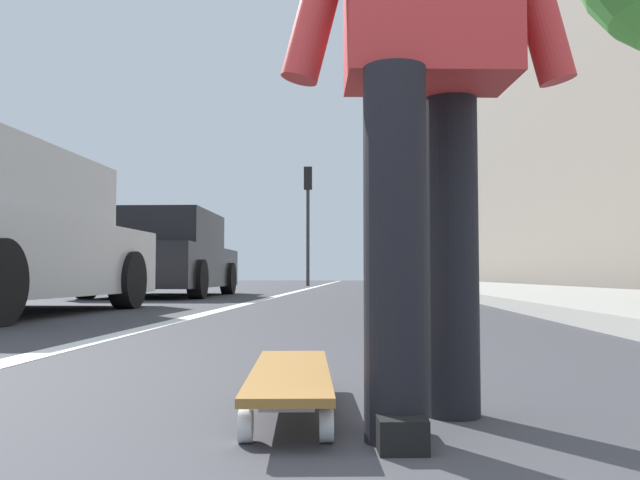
{
  "coord_description": "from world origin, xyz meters",
  "views": [
    {
      "loc": [
        -0.65,
        -0.25,
        0.36
      ],
      "look_at": [
        8.8,
        0.33,
        0.87
      ],
      "focal_mm": 37.36,
      "sensor_mm": 36.0,
      "label": 1
    }
  ],
  "objects_px": {
    "skater_person": "(427,36)",
    "traffic_light": "(308,204)",
    "skateboard": "(290,377)",
    "parked_car_mid": "(165,256)"
  },
  "relations": [
    {
      "from": "skateboard",
      "to": "parked_car_mid",
      "type": "relative_size",
      "value": 0.2
    },
    {
      "from": "parked_car_mid",
      "to": "traffic_light",
      "type": "bearing_deg",
      "value": -7.53
    },
    {
      "from": "skater_person",
      "to": "parked_car_mid",
      "type": "xyz_separation_m",
      "value": [
        9.85,
        3.59,
        -0.24
      ]
    },
    {
      "from": "skateboard",
      "to": "skater_person",
      "type": "height_order",
      "value": "skater_person"
    },
    {
      "from": "skateboard",
      "to": "skater_person",
      "type": "relative_size",
      "value": 0.52
    },
    {
      "from": "skater_person",
      "to": "parked_car_mid",
      "type": "distance_m",
      "value": 10.49
    },
    {
      "from": "skater_person",
      "to": "traffic_light",
      "type": "distance_m",
      "value": 21.93
    },
    {
      "from": "traffic_light",
      "to": "skateboard",
      "type": "bearing_deg",
      "value": -175.56
    },
    {
      "from": "skateboard",
      "to": "parked_car_mid",
      "type": "xyz_separation_m",
      "value": [
        9.71,
        3.25,
        0.6
      ]
    },
    {
      "from": "skateboard",
      "to": "traffic_light",
      "type": "relative_size",
      "value": 0.2
    }
  ]
}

